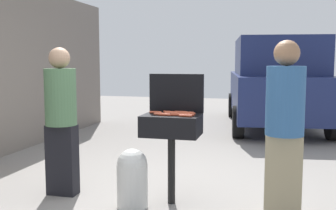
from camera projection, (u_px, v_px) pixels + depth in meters
name	position (u px, v px, depth m)	size (l,w,h in m)	color
ground_plane	(152.00, 196.00, 4.53)	(24.00, 24.00, 0.00)	gray
bbq_grill	(172.00, 128.00, 4.21)	(0.60, 0.44, 0.96)	black
grill_lid_open	(176.00, 93.00, 4.38)	(0.60, 0.05, 0.42)	black
hot_dog_0	(164.00, 115.00, 4.10)	(0.03, 0.03, 0.13)	#AD4228
hot_dog_1	(181.00, 112.00, 4.31)	(0.03, 0.03, 0.13)	#B74C33
hot_dog_2	(184.00, 114.00, 4.14)	(0.03, 0.03, 0.13)	#C6593D
hot_dog_3	(182.00, 113.00, 4.24)	(0.03, 0.03, 0.13)	#AD4228
hot_dog_4	(169.00, 112.00, 4.31)	(0.03, 0.03, 0.13)	#AD4228
hot_dog_5	(188.00, 115.00, 4.09)	(0.03, 0.03, 0.13)	#AD4228
hot_dog_6	(162.00, 114.00, 4.18)	(0.03, 0.03, 0.13)	#C6593D
hot_dog_7	(171.00, 113.00, 4.22)	(0.03, 0.03, 0.13)	#C6593D
hot_dog_8	(186.00, 116.00, 4.01)	(0.03, 0.03, 0.13)	#AD4228
hot_dog_9	(172.00, 114.00, 4.18)	(0.03, 0.03, 0.13)	#AD4228
hot_dog_10	(177.00, 115.00, 4.09)	(0.03, 0.03, 0.13)	#AD4228
hot_dog_11	(160.00, 114.00, 4.14)	(0.03, 0.03, 0.13)	#C6593D
hot_dog_12	(155.00, 112.00, 4.29)	(0.03, 0.03, 0.13)	#AD4228
hot_dog_13	(187.00, 113.00, 4.25)	(0.03, 0.03, 0.13)	#B74C33
hot_dog_14	(189.00, 114.00, 4.19)	(0.03, 0.03, 0.13)	#AD4228
propane_tank	(132.00, 177.00, 4.15)	(0.32, 0.32, 0.62)	silver
person_left	(61.00, 116.00, 4.49)	(0.35, 0.35, 1.66)	black
person_right	(285.00, 124.00, 3.77)	(0.36, 0.36, 1.71)	gray
parked_minivan	(276.00, 82.00, 9.18)	(2.48, 4.60, 2.02)	navy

